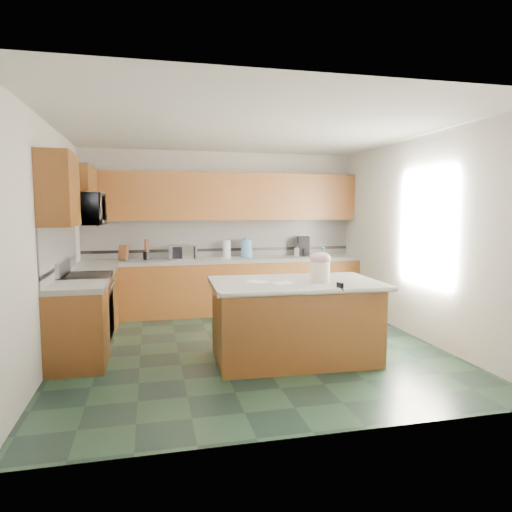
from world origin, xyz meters
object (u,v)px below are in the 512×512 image
object	(u,v)px
island_top	(295,283)
knife_block	(123,253)
treat_jar	(320,272)
toaster_oven	(183,252)
coffee_maker	(303,246)
island_base	(294,323)
soap_bottle_island	(323,263)

from	to	relation	value
island_top	knife_block	world-z (taller)	knife_block
island_top	treat_jar	bearing A→B (deg)	-30.90
treat_jar	island_top	bearing A→B (deg)	140.45
toaster_oven	coffee_maker	distance (m)	2.08
island_base	toaster_oven	xyz separation A→B (m)	(-1.07, 2.60, 0.61)
treat_jar	soap_bottle_island	xyz separation A→B (m)	(0.11, 0.19, 0.07)
treat_jar	toaster_oven	world-z (taller)	same
island_top	coffee_maker	world-z (taller)	coffee_maker
soap_bottle_island	island_top	bearing A→B (deg)	-158.26
island_base	toaster_oven	distance (m)	2.88
island_base	knife_block	size ratio (longest dim) A/B	7.52
island_base	island_top	distance (m)	0.46
island_top	coffee_maker	xyz separation A→B (m)	(1.01, 2.63, 0.20)
knife_block	coffee_maker	distance (m)	3.02
toaster_oven	island_base	bearing A→B (deg)	-49.26
knife_block	toaster_oven	size ratio (longest dim) A/B	0.59
soap_bottle_island	toaster_oven	world-z (taller)	soap_bottle_island
knife_block	island_base	bearing A→B (deg)	-36.83
treat_jar	coffee_maker	xyz separation A→B (m)	(0.76, 2.79, 0.05)
island_base	coffee_maker	distance (m)	2.89
island_top	toaster_oven	distance (m)	2.82
toaster_oven	island_top	bearing A→B (deg)	-49.26
island_top	treat_jar	distance (m)	0.32
knife_block	toaster_oven	world-z (taller)	knife_block
island_top	treat_jar	xyz separation A→B (m)	(0.24, -0.16, 0.15)
island_base	knife_block	bearing A→B (deg)	129.97
toaster_oven	coffee_maker	bearing A→B (deg)	19.14
island_base	knife_block	distance (m)	3.34
treat_jar	knife_block	bearing A→B (deg)	122.85
island_base	treat_jar	xyz separation A→B (m)	(0.24, -0.16, 0.61)
island_base	toaster_oven	world-z (taller)	toaster_oven
knife_block	toaster_oven	bearing A→B (deg)	15.40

